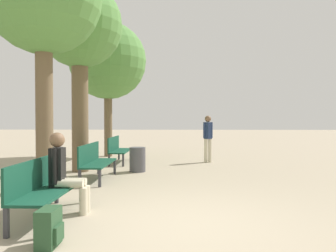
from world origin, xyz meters
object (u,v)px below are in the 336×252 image
bench_row_0 (43,185)px  pedestrian_near (208,136)px  person_seated (65,171)px  backpack (49,228)px  bench_row_1 (95,160)px  tree_row_1 (80,29)px  trash_bin (138,159)px  tree_row_2 (108,62)px  bench_row_2 (118,148)px

bench_row_0 → pedestrian_near: pedestrian_near is taller
person_seated → backpack: 1.48m
bench_row_1 → tree_row_1: tree_row_1 is taller
person_seated → bench_row_1: bearing=95.0°
bench_row_0 → trash_bin: bearing=78.2°
tree_row_1 → backpack: tree_row_1 is taller
tree_row_1 → tree_row_2: (0.00, 3.83, -0.27)m
person_seated → bench_row_0: bearing=-136.3°
tree_row_1 → pedestrian_near: (3.90, 2.10, -3.18)m
bench_row_1 → pedestrian_near: bearing=47.2°
bench_row_0 → bench_row_2: 6.29m
bench_row_0 → bench_row_2: same height
tree_row_2 → backpack: bearing=-82.2°
bench_row_1 → backpack: bearing=-82.8°
bench_row_2 → backpack: size_ratio=3.97×
pedestrian_near → trash_bin: size_ratio=2.32×
tree_row_1 → tree_row_2: 3.83m
tree_row_1 → pedestrian_near: size_ratio=3.34×
bench_row_0 → bench_row_2: (0.00, 6.29, 0.00)m
trash_bin → bench_row_0: bearing=-101.8°
bench_row_2 → trash_bin: (0.92, -1.87, -0.16)m
tree_row_1 → bench_row_1: bearing=-59.7°
bench_row_2 → tree_row_1: tree_row_1 is taller
tree_row_1 → pedestrian_near: 5.45m
tree_row_2 → trash_bin: (1.67, -3.84, -3.50)m
bench_row_1 → tree_row_1: size_ratio=0.33×
bench_row_0 → bench_row_1: size_ratio=1.00×
bench_row_0 → bench_row_2: size_ratio=1.00×
tree_row_2 → pedestrian_near: (3.90, -1.72, -2.91)m
bench_row_2 → person_seated: (0.25, -6.05, 0.18)m
bench_row_0 → bench_row_2: bearing=90.0°
bench_row_2 → trash_bin: bearing=-63.8°
bench_row_0 → backpack: 1.29m
tree_row_2 → pedestrian_near: size_ratio=3.31×
bench_row_1 → pedestrian_near: 4.64m
bench_row_1 → tree_row_1: 3.91m
tree_row_1 → backpack: 6.92m
bench_row_1 → tree_row_2: 6.16m
tree_row_2 → bench_row_2: bearing=-69.1°
bench_row_1 → tree_row_2: size_ratio=0.34×
trash_bin → tree_row_2: bearing=113.5°
bench_row_1 → person_seated: 2.92m
tree_row_1 → trash_bin: size_ratio=7.75×
trash_bin → bench_row_2: bearing=116.2°
bench_row_1 → backpack: (0.54, -4.28, -0.28)m
bench_row_1 → backpack: size_ratio=3.97×
tree_row_1 → backpack: (1.30, -5.57, -3.89)m
tree_row_2 → pedestrian_near: bearing=-23.9°
bench_row_2 → pedestrian_near: bearing=4.4°
tree_row_2 → pedestrian_near: 5.16m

